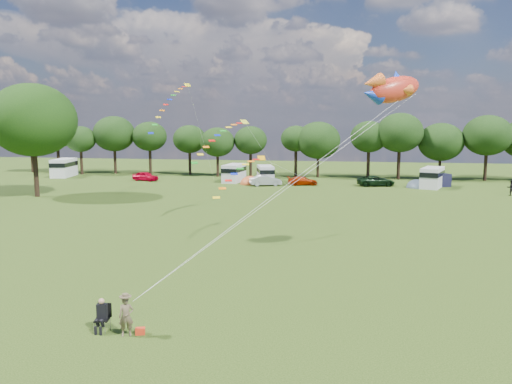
% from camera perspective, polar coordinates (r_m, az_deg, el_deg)
% --- Properties ---
extents(ground_plane, '(180.00, 180.00, 0.00)m').
position_cam_1_polar(ground_plane, '(27.31, -2.98, -10.63)').
color(ground_plane, black).
rests_on(ground_plane, ground).
extents(tree_line, '(102.98, 10.98, 10.27)m').
position_cam_1_polar(tree_line, '(80.25, 9.69, 6.10)').
color(tree_line, black).
rests_on(tree_line, ground).
extents(big_tree, '(10.00, 10.00, 13.28)m').
position_cam_1_polar(big_tree, '(64.20, -24.16, 7.50)').
color(big_tree, black).
rests_on(big_tree, ground).
extents(car_a, '(4.45, 2.67, 1.39)m').
position_cam_1_polar(car_a, '(77.47, -12.53, 1.77)').
color(car_a, '#BD001E').
rests_on(car_a, ground).
extents(car_b, '(4.41, 2.96, 1.46)m').
position_cam_1_polar(car_b, '(69.57, 1.09, 1.32)').
color(car_b, gray).
rests_on(car_b, ground).
extents(car_c, '(4.35, 2.65, 1.22)m').
position_cam_1_polar(car_c, '(70.57, 5.35, 1.28)').
color(car_c, '#951D00').
rests_on(car_c, ground).
extents(car_d, '(5.69, 3.73, 1.43)m').
position_cam_1_polar(car_d, '(71.35, 13.56, 1.25)').
color(car_d, black).
rests_on(car_d, ground).
extents(campervan_a, '(3.60, 6.33, 2.92)m').
position_cam_1_polar(campervan_a, '(87.30, -21.10, 2.68)').
color(campervan_a, white).
rests_on(campervan_a, ground).
extents(campervan_b, '(2.76, 5.54, 2.62)m').
position_cam_1_polar(campervan_b, '(74.33, -2.52, 2.26)').
color(campervan_b, silver).
rests_on(campervan_b, ground).
extents(campervan_c, '(3.38, 5.37, 2.44)m').
position_cam_1_polar(campervan_c, '(73.76, 1.09, 2.15)').
color(campervan_c, silver).
rests_on(campervan_c, ground).
extents(campervan_d, '(4.05, 6.03, 2.72)m').
position_cam_1_polar(campervan_d, '(71.69, 19.50, 1.65)').
color(campervan_d, silver).
rests_on(campervan_d, ground).
extents(tent_orange, '(3.00, 3.28, 2.34)m').
position_cam_1_polar(tent_orange, '(71.45, -0.67, 0.92)').
color(tent_orange, '#B84F21').
rests_on(tent_orange, ground).
extents(tent_greyblue, '(3.01, 3.30, 2.24)m').
position_cam_1_polar(tent_greyblue, '(71.09, 17.95, 0.50)').
color(tent_greyblue, '#50606C').
rests_on(tent_greyblue, ground).
extents(awning_navy, '(3.42, 3.08, 1.77)m').
position_cam_1_polar(awning_navy, '(73.50, 20.06, 1.31)').
color(awning_navy, black).
rests_on(awning_navy, ground).
extents(kite_flyer, '(0.71, 0.59, 1.66)m').
position_cam_1_polar(kite_flyer, '(21.66, -14.62, -13.60)').
color(kite_flyer, brown).
rests_on(kite_flyer, ground).
extents(camp_chair, '(0.68, 0.69, 1.43)m').
position_cam_1_polar(camp_chair, '(22.40, -17.15, -12.88)').
color(camp_chair, '#99999E').
rests_on(camp_chair, ground).
extents(kite_bag, '(0.45, 0.37, 0.28)m').
position_cam_1_polar(kite_bag, '(21.93, -13.09, -15.22)').
color(kite_bag, red).
rests_on(kite_bag, ground).
extents(fish_kite, '(4.14, 3.43, 2.30)m').
position_cam_1_polar(fish_kite, '(31.02, 15.12, 11.28)').
color(fish_kite, red).
rests_on(fish_kite, ground).
extents(streamer_kite_a, '(3.41, 5.61, 5.79)m').
position_cam_1_polar(streamer_kite_a, '(58.40, -9.53, 10.31)').
color(streamer_kite_a, yellow).
rests_on(streamer_kite_a, ground).
extents(streamer_kite_b, '(4.37, 4.79, 3.84)m').
position_cam_1_polar(streamer_kite_b, '(45.30, -3.63, 6.63)').
color(streamer_kite_b, gold).
rests_on(streamer_kite_b, ground).
extents(streamer_kite_c, '(3.15, 4.82, 2.79)m').
position_cam_1_polar(streamer_kite_c, '(37.31, -1.38, 2.59)').
color(streamer_kite_c, orange).
rests_on(streamer_kite_c, ground).
extents(walker_a, '(0.97, 0.64, 1.90)m').
position_cam_1_polar(walker_a, '(67.55, 27.12, 0.44)').
color(walker_a, black).
rests_on(walker_a, ground).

